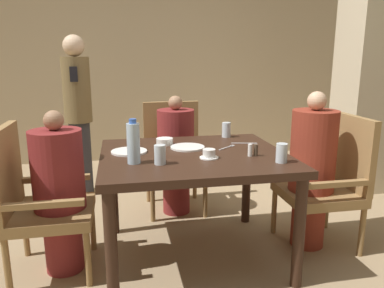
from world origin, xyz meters
TOP-DOWN VIEW (x-y plane):
  - ground_plane at (0.00, 0.00)m, footprint 16.00×16.00m
  - wall_back at (0.00, 2.71)m, footprint 8.00×0.06m
  - pillar_stone at (2.00, 1.07)m, footprint 0.48×0.48m
  - dining_table at (0.00, 0.00)m, footprint 1.21×1.06m
  - chair_left_side at (-1.01, 0.00)m, footprint 0.52×0.52m
  - diner_in_left_chair at (-0.86, 0.00)m, footprint 0.32×0.32m
  - chair_far_side at (0.00, 0.94)m, footprint 0.52×0.52m
  - diner_in_far_chair at (-0.00, 0.79)m, footprint 0.32×0.32m
  - chair_right_side at (1.01, 0.00)m, footprint 0.52×0.52m
  - diner_in_right_chair at (0.86, 0.00)m, footprint 0.32×0.32m
  - standing_host at (-0.87, 1.46)m, footprint 0.27×0.30m
  - plate_main_left at (-0.01, 0.15)m, footprint 0.24×0.24m
  - plate_main_right at (-0.42, 0.10)m, footprint 0.24×0.24m
  - teacup_with_saucer at (0.07, -0.14)m, footprint 0.12×0.12m
  - bowl_small at (-0.16, 0.28)m, footprint 0.12×0.12m
  - water_bottle at (-0.40, -0.17)m, footprint 0.08×0.08m
  - glass_tall_near at (0.35, 0.45)m, footprint 0.07×0.07m
  - glass_tall_mid at (0.48, -0.32)m, footprint 0.07×0.07m
  - glass_tall_far at (-0.25, -0.22)m, footprint 0.07×0.07m
  - salt_shaker at (0.34, -0.15)m, footprint 0.03×0.03m
  - pepper_shaker at (0.38, -0.15)m, footprint 0.03×0.03m
  - fork_beside_plate at (0.27, 0.11)m, footprint 0.15×0.13m
  - knife_beside_plate at (0.43, 0.20)m, footprint 0.19×0.06m

SIDE VIEW (x-z plane):
  - ground_plane at x=0.00m, z-range 0.00..0.00m
  - chair_left_side at x=-1.01m, z-range 0.02..0.99m
  - chair_far_side at x=0.00m, z-range 0.02..0.99m
  - chair_right_side at x=1.01m, z-range 0.02..0.99m
  - diner_in_far_chair at x=0.00m, z-range 0.01..1.06m
  - diner_in_left_chair at x=-0.86m, z-range 0.01..1.07m
  - diner_in_right_chair at x=0.86m, z-range 0.01..1.16m
  - dining_table at x=0.00m, z-range 0.28..1.03m
  - fork_beside_plate at x=0.27m, z-range 0.75..0.75m
  - knife_beside_plate at x=0.43m, z-range 0.75..0.75m
  - plate_main_left at x=-0.01m, z-range 0.75..0.76m
  - plate_main_right at x=-0.42m, z-range 0.75..0.76m
  - bowl_small at x=-0.16m, z-range 0.75..0.80m
  - teacup_with_saucer at x=0.07m, z-range 0.74..0.80m
  - pepper_shaker at x=0.38m, z-range 0.75..0.82m
  - salt_shaker at x=0.34m, z-range 0.75..0.83m
  - glass_tall_near at x=0.35m, z-range 0.75..0.86m
  - glass_tall_mid at x=0.48m, z-range 0.75..0.86m
  - glass_tall_far at x=-0.25m, z-range 0.75..0.86m
  - standing_host at x=-0.87m, z-range 0.06..1.63m
  - water_bottle at x=-0.40m, z-range 0.74..1.01m
  - pillar_stone at x=2.00m, z-range 0.00..2.70m
  - wall_back at x=0.00m, z-range 0.00..2.80m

